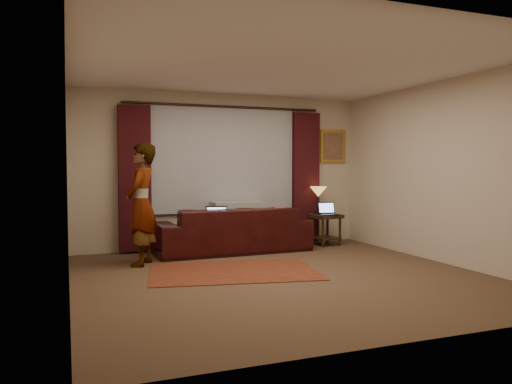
{
  "coord_description": "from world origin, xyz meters",
  "views": [
    {
      "loc": [
        -2.51,
        -5.65,
        1.38
      ],
      "look_at": [
        0.1,
        1.2,
        1.0
      ],
      "focal_mm": 35.0,
      "sensor_mm": 36.0,
      "label": 1
    }
  ],
  "objects_px": {
    "person": "(142,204)",
    "laptop_table": "(328,209)",
    "tiffany_lamp": "(318,200)",
    "laptop_sofa": "(216,215)",
    "sofa": "(232,221)",
    "end_table": "(325,230)"
  },
  "relations": [
    {
      "from": "person",
      "to": "laptop_table",
      "type": "bearing_deg",
      "value": 123.8
    },
    {
      "from": "tiffany_lamp",
      "to": "laptop_table",
      "type": "height_order",
      "value": "tiffany_lamp"
    },
    {
      "from": "laptop_sofa",
      "to": "person",
      "type": "distance_m",
      "value": 1.27
    },
    {
      "from": "person",
      "to": "sofa",
      "type": "bearing_deg",
      "value": 136.27
    },
    {
      "from": "end_table",
      "to": "person",
      "type": "height_order",
      "value": "person"
    },
    {
      "from": "laptop_table",
      "to": "sofa",
      "type": "bearing_deg",
      "value": -175.06
    },
    {
      "from": "end_table",
      "to": "tiffany_lamp",
      "type": "relative_size",
      "value": 1.13
    },
    {
      "from": "laptop_sofa",
      "to": "tiffany_lamp",
      "type": "relative_size",
      "value": 0.77
    },
    {
      "from": "end_table",
      "to": "tiffany_lamp",
      "type": "xyz_separation_m",
      "value": [
        -0.07,
        0.14,
        0.51
      ]
    },
    {
      "from": "person",
      "to": "laptop_sofa",
      "type": "bearing_deg",
      "value": 132.25
    },
    {
      "from": "laptop_table",
      "to": "person",
      "type": "height_order",
      "value": "person"
    },
    {
      "from": "laptop_sofa",
      "to": "end_table",
      "type": "bearing_deg",
      "value": 25.12
    },
    {
      "from": "laptop_table",
      "to": "end_table",
      "type": "bearing_deg",
      "value": 90.72
    },
    {
      "from": "sofa",
      "to": "laptop_sofa",
      "type": "relative_size",
      "value": 6.78
    },
    {
      "from": "tiffany_lamp",
      "to": "person",
      "type": "bearing_deg",
      "value": -165.86
    },
    {
      "from": "sofa",
      "to": "tiffany_lamp",
      "type": "relative_size",
      "value": 5.21
    },
    {
      "from": "laptop_sofa",
      "to": "tiffany_lamp",
      "type": "bearing_deg",
      "value": 29.27
    },
    {
      "from": "end_table",
      "to": "person",
      "type": "distance_m",
      "value": 3.37
    },
    {
      "from": "laptop_sofa",
      "to": "tiffany_lamp",
      "type": "xyz_separation_m",
      "value": [
        2.0,
        0.42,
        0.16
      ]
    },
    {
      "from": "end_table",
      "to": "tiffany_lamp",
      "type": "distance_m",
      "value": 0.53
    },
    {
      "from": "sofa",
      "to": "laptop_table",
      "type": "relative_size",
      "value": 7.6
    },
    {
      "from": "laptop_sofa",
      "to": "person",
      "type": "height_order",
      "value": "person"
    }
  ]
}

